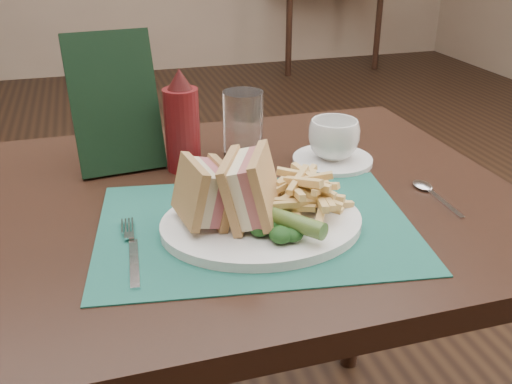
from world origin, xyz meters
TOP-DOWN VIEW (x-y plane):
  - floor at (0.00, 0.00)m, footprint 7.00×7.00m
  - wall_back at (0.00, 3.50)m, footprint 6.00×0.00m
  - table_main at (0.00, -0.50)m, footprint 0.90×0.75m
  - table_bg_right at (1.72, 3.32)m, footprint 0.90×0.75m
  - placemat at (-0.02, -0.62)m, footprint 0.51×0.40m
  - plate at (-0.01, -0.63)m, footprint 0.32×0.26m
  - sandwich_half_a at (-0.11, -0.61)m, footprint 0.09×0.10m
  - sandwich_half_b at (-0.05, -0.62)m, footprint 0.12×0.13m
  - kale_garnish at (-0.01, -0.68)m, footprint 0.11×0.08m
  - pickle_spear at (0.01, -0.68)m, footprint 0.09×0.11m
  - fries_pile at (0.06, -0.61)m, footprint 0.18×0.20m
  - fork at (-0.20, -0.64)m, footprint 0.05×0.17m
  - spoon at (0.29, -0.61)m, footprint 0.04×0.15m
  - saucer at (0.19, -0.42)m, footprint 0.18×0.18m
  - coffee_cup at (0.19, -0.42)m, footprint 0.13×0.13m
  - drinking_glass at (0.04, -0.35)m, footprint 0.09×0.09m
  - ketchup_bottle at (-0.08, -0.37)m, footprint 0.08×0.08m
  - check_presenter at (-0.19, -0.32)m, footprint 0.16×0.11m

SIDE VIEW (x-z plane):
  - floor at x=0.00m, z-range 0.00..0.00m
  - wall_back at x=0.00m, z-range -3.00..3.00m
  - table_main at x=0.00m, z-range 0.00..0.75m
  - table_bg_right at x=1.72m, z-range 0.00..0.75m
  - placemat at x=-0.02m, z-range 0.75..0.75m
  - spoon at x=0.29m, z-range 0.75..0.76m
  - saucer at x=0.19m, z-range 0.75..0.76m
  - fork at x=-0.20m, z-range 0.75..0.76m
  - plate at x=-0.01m, z-range 0.75..0.77m
  - kale_garnish at x=-0.01m, z-range 0.77..0.79m
  - pickle_spear at x=0.01m, z-range 0.77..0.80m
  - coffee_cup at x=0.19m, z-range 0.76..0.83m
  - fries_pile at x=0.06m, z-range 0.77..0.83m
  - drinking_glass at x=0.04m, z-range 0.75..0.88m
  - sandwich_half_a at x=-0.11m, z-range 0.77..0.86m
  - sandwich_half_b at x=-0.05m, z-range 0.77..0.88m
  - ketchup_bottle at x=-0.08m, z-range 0.75..0.94m
  - check_presenter at x=-0.19m, z-range 0.75..0.99m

